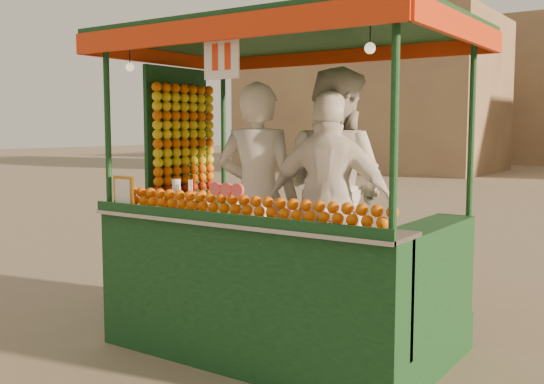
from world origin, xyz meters
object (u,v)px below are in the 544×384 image
Objects in this scene: juice_cart at (270,247)px; vendor_left at (258,196)px; vendor_middle at (334,189)px; vendor_right at (330,205)px.

juice_cart reaches higher than vendor_left.
juice_cart reaches higher than vendor_middle.
juice_cart reaches higher than vendor_right.
vendor_middle is at bearing -81.99° from vendor_right.
juice_cart is at bearing 137.70° from vendor_left.
vendor_right is at bearing 121.52° from vendor_middle.
vendor_right is (0.41, 0.19, 0.34)m from juice_cart.
vendor_middle is at bearing -159.60° from vendor_left.
vendor_right is at bearing 24.73° from juice_cart.
vendor_left is 0.94× the size of vendor_middle.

